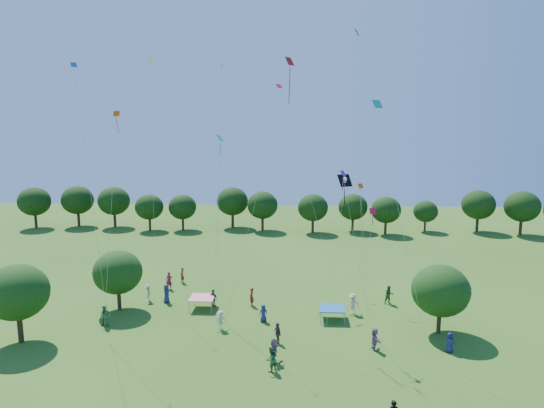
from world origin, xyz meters
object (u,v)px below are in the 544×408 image
Objects in this scene: near_tree_north at (118,272)px; near_tree_east at (441,291)px; near_tree_west at (17,292)px; tent_blue at (332,308)px; tent_red_stripe at (202,298)px; red_high_kite at (281,102)px; pirate_kite at (344,184)px.

near_tree_east is (27.66, -3.59, 0.06)m from near_tree_north.
near_tree_west reaches higher than tent_blue.
red_high_kite is (7.17, -1.05, 17.48)m from tent_red_stripe.
near_tree_east is 0.49× the size of pirate_kite.
near_tree_west is at bearing -174.08° from near_tree_east.
near_tree_north is at bearing 53.43° from near_tree_west.
red_high_kite reaches higher than near_tree_east.
red_high_kite is at bearing 166.11° from near_tree_east.
red_high_kite is (-12.97, 3.21, 14.93)m from near_tree_east.
red_high_kite reaches higher than tent_red_stripe.
near_tree_east is 20.75m from tent_red_stripe.
tent_red_stripe is at bearing 157.68° from pirate_kite.
pirate_kite is at bearing -38.16° from red_high_kite.
near_tree_north is 7.95m from tent_red_stripe.
near_tree_north is 20.99m from red_high_kite.
pirate_kite reaches higher than near_tree_west.
tent_blue is at bearing 99.65° from pirate_kite.
red_high_kite reaches higher than near_tree_north.
near_tree_north reaches higher than tent_blue.
near_tree_west is 0.53× the size of pirate_kite.
near_tree_east reaches higher than tent_red_stripe.
near_tree_east reaches higher than tent_blue.
near_tree_west is 8.73m from near_tree_north.
near_tree_north is 19.42m from tent_blue.
red_high_kite reaches higher than pirate_kite.
tent_blue is at bearing -9.43° from tent_red_stripe.
tent_red_stripe is at bearing 170.57° from tent_blue.
pirate_kite is at bearing -80.35° from tent_blue.
near_tree_north is 0.97× the size of near_tree_east.
near_tree_north is 2.50× the size of tent_blue.
near_tree_east is 9.12m from tent_blue.
red_high_kite is at bearing 141.84° from pirate_kite.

